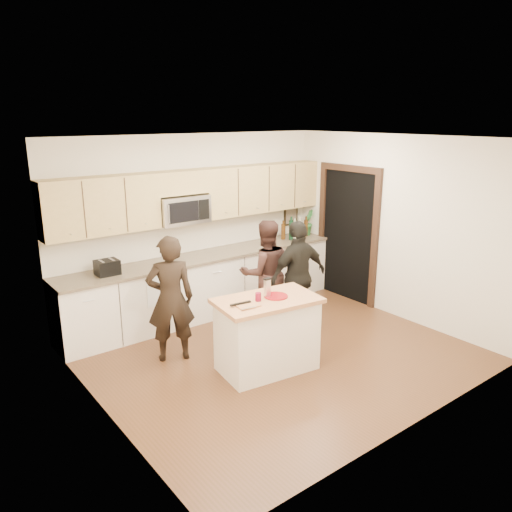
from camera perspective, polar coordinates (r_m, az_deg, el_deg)
floor at (r=6.55m, az=2.45°, el=-11.03°), size 4.50×4.50×0.00m
room_shell at (r=5.97m, az=2.64°, el=3.95°), size 4.52×4.02×2.71m
back_cabinetry at (r=7.63m, az=-5.70°, el=-3.26°), size 4.50×0.66×0.94m
upper_cabinetry at (r=7.44m, az=-6.37°, el=7.12°), size 4.50×0.33×0.75m
microwave at (r=7.27m, az=-8.48°, el=5.30°), size 0.76×0.41×0.40m
doorway at (r=8.25m, az=10.44°, el=2.97°), size 0.06×1.25×2.20m
framed_picture at (r=8.78m, az=3.99°, el=4.79°), size 0.30×0.03×0.38m
dish_towel at (r=6.94m, az=-11.60°, el=-2.61°), size 0.34×0.60×0.48m
island at (r=5.99m, az=1.26°, el=-8.90°), size 1.28×0.85×0.90m
red_plate at (r=5.87m, az=2.29°, el=-4.61°), size 0.28×0.28×0.02m
box_grater at (r=5.82m, az=1.30°, el=-3.53°), size 0.08×0.05×0.22m
drink_glass at (r=5.73m, az=0.25°, el=-4.69°), size 0.07×0.07×0.10m
cutting_board at (r=5.60m, az=-0.96°, el=-5.65°), size 0.27×0.22×0.02m
tongs at (r=5.61m, az=-1.78°, el=-5.44°), size 0.26×0.06×0.02m
knife at (r=5.50m, az=-0.84°, el=-5.96°), size 0.18×0.05×0.01m
toaster at (r=6.81m, az=-16.65°, el=-1.25°), size 0.29×0.24×0.20m
bottle_cluster at (r=8.47m, az=4.47°, el=3.23°), size 0.53×0.22×0.39m
orchid at (r=8.71m, az=5.87°, el=3.85°), size 0.31×0.29×0.44m
woman_left at (r=6.19m, az=-9.75°, el=-4.85°), size 0.68×0.57×1.59m
woman_center at (r=7.14m, az=1.08°, el=-1.98°), size 0.92×0.82×1.55m
woman_right at (r=7.00m, az=4.85°, el=-2.29°), size 0.94×0.44×1.58m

